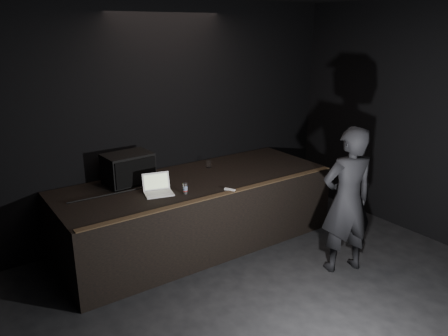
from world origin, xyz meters
TOP-DOWN VIEW (x-y plane):
  - room_walls at (0.00, 0.00)m, footprint 6.10×7.10m
  - stage_riser at (0.00, 2.73)m, footprint 4.00×1.50m
  - riser_lip at (0.00, 2.02)m, footprint 3.92×0.10m
  - stage_monitor at (-0.85, 3.14)m, footprint 0.67×0.51m
  - cable at (-1.31, 2.84)m, footprint 1.00×0.06m
  - laptop at (-0.69, 2.56)m, footprint 0.43×0.40m
  - beer_can at (-0.41, 2.33)m, footprint 0.06×0.06m
  - plastic_cup at (0.45, 3.09)m, footprint 0.09×0.09m
  - wii_remote at (0.13, 2.08)m, footprint 0.10×0.15m
  - person at (1.20, 0.98)m, footprint 0.82×0.67m

SIDE VIEW (x-z plane):
  - stage_riser at x=0.00m, z-range 0.00..1.00m
  - person at x=1.20m, z-range 0.00..1.95m
  - riser_lip at x=0.00m, z-range 1.00..1.01m
  - cable at x=-1.31m, z-range 1.00..1.02m
  - wii_remote at x=0.13m, z-range 1.00..1.03m
  - plastic_cup at x=0.45m, z-range 1.00..1.11m
  - laptop at x=-0.69m, z-range 0.94..1.19m
  - beer_can at x=-0.41m, z-range 1.00..1.14m
  - stage_monitor at x=-0.85m, z-range 1.00..1.43m
  - room_walls at x=0.00m, z-range 0.26..3.78m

